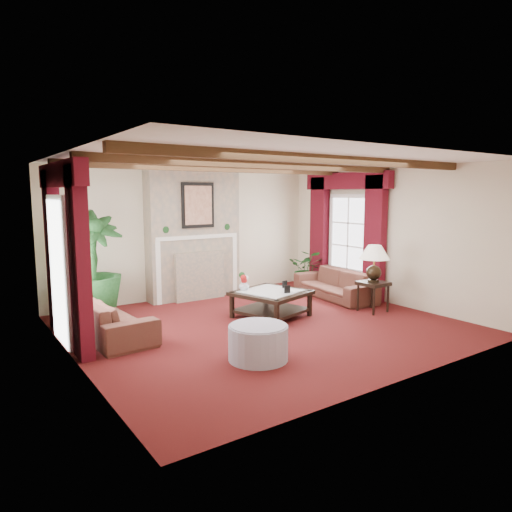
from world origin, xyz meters
TOP-DOWN VIEW (x-y plane):
  - floor at (0.00, 0.00)m, footprint 6.00×6.00m
  - ceiling at (0.00, 0.00)m, footprint 6.00×6.00m
  - back_wall at (0.00, 2.75)m, footprint 6.00×0.02m
  - left_wall at (-3.00, 0.00)m, footprint 0.02×5.50m
  - right_wall at (3.00, 0.00)m, footprint 0.02×5.50m
  - ceiling_beams at (0.00, 0.00)m, footprint 6.00×3.00m
  - fireplace at (0.00, 2.55)m, footprint 2.00×0.52m
  - french_door_left at (-2.97, 1.00)m, footprint 0.10×1.10m
  - french_door_right at (2.97, 1.00)m, footprint 0.10×1.10m
  - curtains_left at (-2.86, 1.00)m, footprint 0.20×2.40m
  - curtains_right at (2.86, 1.00)m, footprint 0.20×2.40m
  - sofa_left at (-2.30, 0.95)m, footprint 2.13×0.84m
  - sofa_right at (2.43, 0.85)m, footprint 2.14×1.07m
  - potted_palm at (-2.26, 1.96)m, footprint 1.74×2.28m
  - small_plant at (2.63, 1.95)m, footprint 1.66×1.66m
  - coffee_table at (0.42, 0.38)m, footprint 1.40×1.40m
  - side_table at (2.20, -0.39)m, footprint 0.57×0.57m
  - ottoman at (-0.98, -1.23)m, footprint 0.79×0.79m
  - table_lamp at (2.20, -0.39)m, footprint 0.55×0.55m
  - flower_vase at (0.07, 0.73)m, footprint 0.28×0.28m
  - book at (0.65, 0.15)m, footprint 0.20×0.07m
  - photo_frame_a at (0.53, 0.07)m, footprint 0.11×0.05m
  - photo_frame_b at (0.77, 0.45)m, footprint 0.11×0.03m

SIDE VIEW (x-z plane):
  - floor at x=0.00m, z-range 0.00..0.00m
  - ottoman at x=-0.98m, z-range 0.00..0.46m
  - coffee_table at x=0.42m, z-range 0.00..0.46m
  - side_table at x=2.20m, z-range 0.00..0.56m
  - small_plant at x=2.63m, z-range 0.00..0.70m
  - sofa_right at x=2.43m, z-range 0.00..0.78m
  - sofa_left at x=-2.30m, z-range 0.00..0.80m
  - photo_frame_b at x=0.77m, z-range 0.46..0.61m
  - potted_palm at x=-2.26m, z-range 0.00..1.07m
  - photo_frame_a at x=0.53m, z-range 0.46..0.61m
  - flower_vase at x=0.07m, z-range 0.46..0.65m
  - book at x=0.65m, z-range 0.46..0.73m
  - table_lamp at x=2.20m, z-range 0.56..1.27m
  - back_wall at x=0.00m, z-range 0.00..2.70m
  - left_wall at x=-3.00m, z-range 0.00..2.70m
  - right_wall at x=3.00m, z-range 0.00..2.70m
  - french_door_left at x=-2.97m, z-range 1.05..3.21m
  - french_door_right at x=2.97m, z-range 1.05..3.21m
  - curtains_left at x=-2.86m, z-range 1.28..3.83m
  - curtains_right at x=2.86m, z-range 1.28..3.83m
  - ceiling_beams at x=0.00m, z-range 2.58..2.70m
  - ceiling at x=0.00m, z-range 2.70..2.70m
  - fireplace at x=0.00m, z-range 1.35..4.05m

